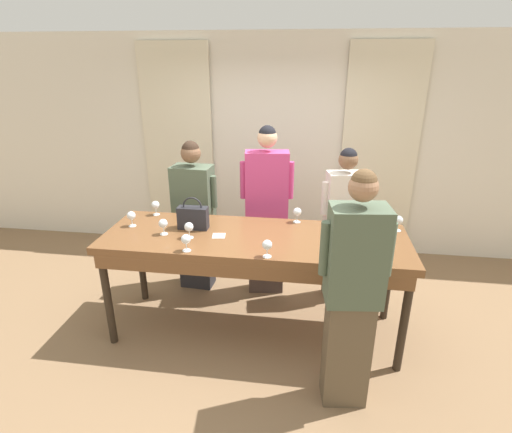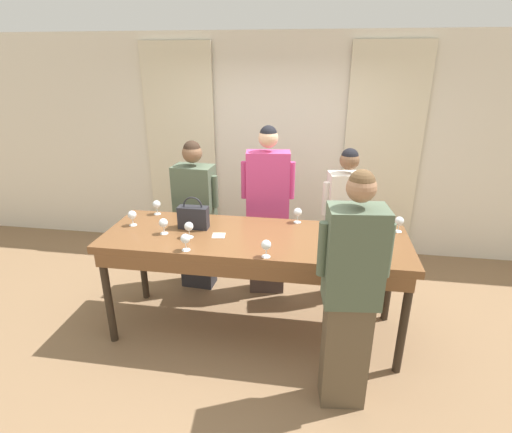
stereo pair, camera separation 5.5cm
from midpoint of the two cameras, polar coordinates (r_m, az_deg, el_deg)
The scene contains 20 objects.
ground_plane at distance 4.09m, azimuth -0.58°, elevation -15.73°, with size 18.00×18.00×0.00m, color #846647.
wall_back at distance 5.31m, azimuth 2.58°, elevation 9.89°, with size 12.00×0.06×2.80m.
curtain_panel_left at distance 5.54m, azimuth -11.26°, elevation 9.39°, with size 0.93×0.03×2.69m.
curtain_panel_right at distance 5.30m, azimuth 16.85°, elevation 8.33°, with size 0.93×0.03×2.69m.
tasting_bar at distance 3.59m, azimuth -0.69°, elevation -4.16°, with size 2.72×0.89×1.01m.
wine_bottle at distance 3.33m, azimuth 14.66°, elevation -3.15°, with size 0.08×0.08×0.33m.
handbag at distance 3.73m, azimuth -9.40°, elevation -0.08°, with size 0.28×0.11×0.31m.
wine_glass_front_left at distance 3.85m, azimuth 19.30°, elevation -0.56°, with size 0.08×0.08×0.15m.
wine_glass_front_mid at distance 4.14m, azimuth -14.54°, elevation 1.54°, with size 0.08×0.08×0.15m.
wine_glass_front_right at distance 3.84m, azimuth 5.50°, elevation 0.59°, with size 0.08×0.08×0.15m.
wine_glass_center_left at distance 3.54m, azimuth -10.00°, elevation -1.55°, with size 0.08×0.08×0.15m.
wine_glass_center_mid at distance 3.92m, azimuth -17.78°, elevation 0.06°, with size 0.08×0.08×0.15m.
wine_glass_center_right at distance 3.31m, azimuth -10.45°, elevation -3.28°, with size 0.08×0.08×0.15m.
wine_glass_back_left at distance 3.66m, azimuth -13.54°, elevation -1.05°, with size 0.08×0.08×0.15m.
wine_glass_back_mid at distance 3.16m, azimuth 1.11°, elevation -4.13°, with size 0.08×0.08×0.15m.
napkin at distance 3.58m, azimuth -5.78°, elevation -2.76°, with size 0.13×0.13×0.00m.
guest_olive_jacket at distance 4.46m, azimuth -9.12°, elevation 0.04°, with size 0.54×0.30×1.70m.
guest_pink_top at distance 4.26m, azimuth 1.15°, elevation 0.78°, with size 0.56×0.27×1.87m.
guest_cream_sweater at distance 4.29m, azimuth 11.93°, elevation -1.06°, with size 0.49×0.30×1.67m.
host_pouring at distance 2.93m, azimuth 13.05°, elevation -10.77°, with size 0.50×0.31×1.85m.
Camera 1 is at (0.47, -3.21, 2.49)m, focal length 28.00 mm.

